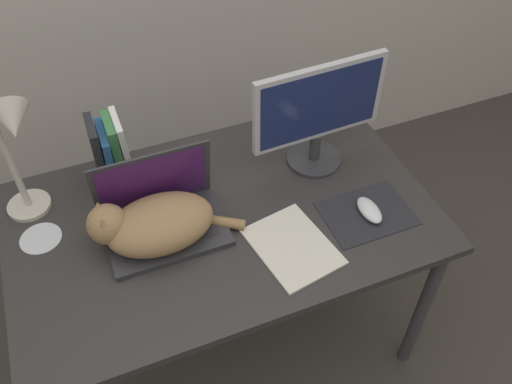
% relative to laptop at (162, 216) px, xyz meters
% --- Properties ---
extents(desk, '(1.27, 0.78, 0.71)m').
position_rel_laptop_xyz_m(desk, '(0.17, -0.02, -0.12)').
color(desk, '#2D2B2B').
rests_on(desk, ground_plane).
extents(laptop, '(0.35, 0.24, 0.25)m').
position_rel_laptop_xyz_m(laptop, '(0.00, 0.00, 0.00)').
color(laptop, '#2D2D33').
rests_on(laptop, desk).
extents(cat, '(0.44, 0.21, 0.16)m').
position_rel_laptop_xyz_m(cat, '(-0.03, -0.04, 0.02)').
color(cat, '#99754C').
rests_on(cat, desk).
extents(external_monitor, '(0.44, 0.18, 0.36)m').
position_rel_laptop_xyz_m(external_monitor, '(0.54, 0.10, 0.15)').
color(external_monitor, '#333338').
rests_on(external_monitor, desk).
extents(mousepad, '(0.27, 0.20, 0.00)m').
position_rel_laptop_xyz_m(mousepad, '(0.58, -0.18, -0.05)').
color(mousepad, '#232328').
rests_on(mousepad, desk).
extents(computer_mouse, '(0.06, 0.11, 0.03)m').
position_rel_laptop_xyz_m(computer_mouse, '(0.59, -0.18, -0.03)').
color(computer_mouse, silver).
rests_on(computer_mouse, mousepad).
extents(book_row, '(0.11, 0.15, 0.23)m').
position_rel_laptop_xyz_m(book_row, '(-0.09, 0.26, 0.06)').
color(book_row, '#232328').
rests_on(book_row, desk).
extents(desk_lamp, '(0.17, 0.17, 0.42)m').
position_rel_laptop_xyz_m(desk_lamp, '(-0.32, 0.20, 0.23)').
color(desk_lamp, beige).
rests_on(desk_lamp, desk).
extents(notepad, '(0.24, 0.29, 0.01)m').
position_rel_laptop_xyz_m(notepad, '(0.32, -0.21, -0.04)').
color(notepad, silver).
rests_on(notepad, desk).
extents(cd_disc, '(0.12, 0.12, 0.00)m').
position_rel_laptop_xyz_m(cd_disc, '(-0.35, 0.09, -0.05)').
color(cd_disc, silver).
rests_on(cd_disc, desk).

